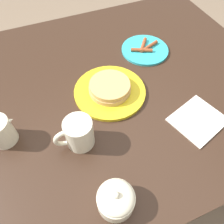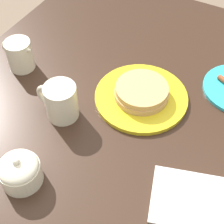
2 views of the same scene
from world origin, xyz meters
name	(u,v)px [view 1 (image 1 of 2)]	position (x,y,z in m)	size (l,w,h in m)	color
ground_plane	(117,164)	(0.00, 0.00, 0.00)	(8.00, 8.00, 0.00)	#7A6651
dining_table	(120,103)	(0.00, 0.00, 0.64)	(1.15, 0.99, 0.77)	#332116
pancake_plate	(110,89)	(0.06, 0.04, 0.79)	(0.25, 0.25, 0.04)	gold
side_plate_bacon	(145,49)	(-0.16, -0.12, 0.78)	(0.19, 0.19, 0.02)	#2DADBC
coffee_mug	(78,133)	(0.22, 0.18, 0.82)	(0.12, 0.08, 0.10)	beige
creamer_pitcher	(0,131)	(0.42, 0.09, 0.82)	(0.11, 0.07, 0.10)	beige
sugar_bowl	(116,199)	(0.19, 0.39, 0.81)	(0.09, 0.09, 0.08)	beige
napkin	(198,120)	(-0.16, 0.25, 0.78)	(0.19, 0.18, 0.01)	silver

